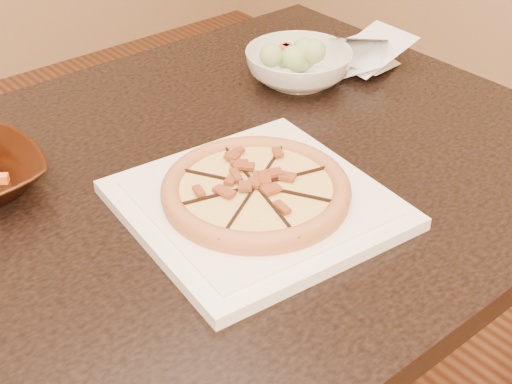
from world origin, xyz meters
TOP-DOWN VIEW (x-y plane):
  - dining_table at (0.20, -0.09)m, footprint 1.35×0.87m
  - plate at (0.28, -0.21)m, footprint 0.36×0.36m
  - pizza at (0.28, -0.21)m, footprint 0.25×0.25m
  - salad_bowl at (0.60, 0.05)m, footprint 0.24×0.24m
  - salad at (0.60, 0.04)m, footprint 0.08×0.11m
  - cling_film at (0.74, 0.03)m, footprint 0.20×0.18m

SIDE VIEW (x-z plane):
  - dining_table at x=0.20m, z-range 0.27..1.02m
  - plate at x=0.28m, z-range 0.75..0.77m
  - cling_film at x=0.74m, z-range 0.75..0.80m
  - salad_bowl at x=0.60m, z-range 0.75..0.81m
  - pizza at x=0.28m, z-range 0.77..0.80m
  - salad at x=0.60m, z-range 0.81..0.85m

